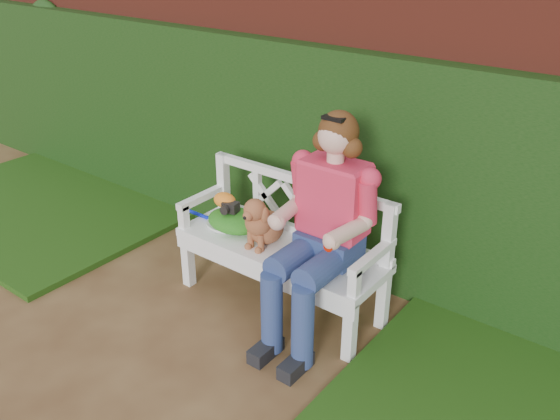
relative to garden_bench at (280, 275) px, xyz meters
The scene contains 11 objects.
ground 1.08m from the garden_bench, 108.96° to the right, with size 60.00×60.00×0.00m, color #4F311B.
brick_wall 1.29m from the garden_bench, 110.79° to the left, with size 10.00×0.30×2.20m, color maroon.
ivy_hedge 0.98m from the garden_bench, 116.66° to the left, with size 10.00×0.18×1.70m, color #203C14.
grass_left 2.75m from the garden_bench, behind, with size 2.60×2.00×0.05m, color #16370A.
garden_bench is the anchor object (origin of this frame).
seated_woman 0.65m from the garden_bench, ahead, with size 0.64×0.85×1.51m, color #F83358, non-canonical shape.
dog 0.44m from the garden_bench, 155.95° to the right, with size 0.25×0.34×0.37m, color #955C34, non-canonical shape.
tennis_racket 0.58m from the garden_bench, behind, with size 0.57×0.24×0.03m, color silver, non-canonical shape.
green_bag 0.51m from the garden_bench, behind, with size 0.42×0.32×0.14m, color #15691E, non-canonical shape.
camera_item 0.59m from the garden_bench, behind, with size 0.11×0.08×0.07m, color black.
baseball_glove 0.66m from the garden_bench, behind, with size 0.18×0.13×0.11m, color orange.
Camera 1 is at (2.48, -1.80, 2.48)m, focal length 38.00 mm.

